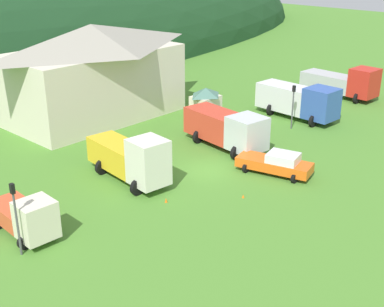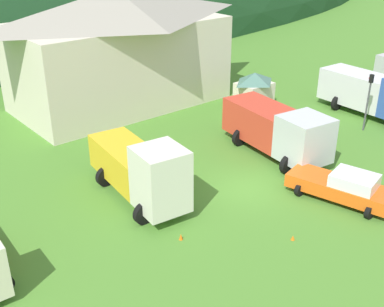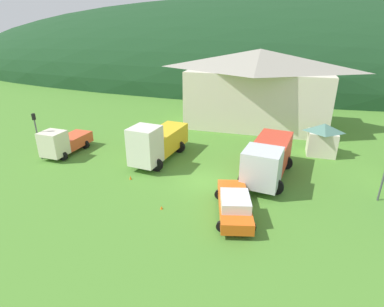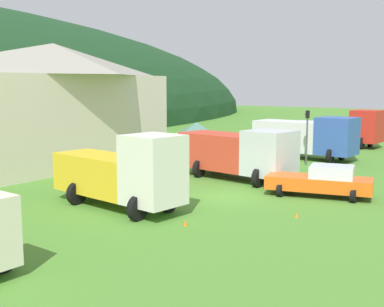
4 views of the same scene
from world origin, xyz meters
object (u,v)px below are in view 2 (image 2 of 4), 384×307
at_px(depot_building, 118,47).
at_px(traffic_light_east, 368,97).
at_px(play_shed_cream, 254,91).
at_px(box_truck_blue, 376,92).
at_px(traffic_cone_near_pickup, 181,240).
at_px(service_pickup_orange, 343,187).
at_px(heavy_rig_striped, 141,170).
at_px(traffic_cone_mid_row, 293,240).
at_px(tow_truck_silver, 278,128).

xyz_separation_m(depot_building, traffic_light_east, (9.80, -15.48, -2.06)).
bearing_deg(play_shed_cream, box_truck_blue, -46.97).
relative_size(depot_building, traffic_cone_near_pickup, 27.83).
relative_size(service_pickup_orange, traffic_cone_near_pickup, 9.34).
bearing_deg(heavy_rig_striped, traffic_cone_mid_row, 30.48).
bearing_deg(service_pickup_orange, depot_building, 168.07).
bearing_deg(box_truck_blue, depot_building, -134.79).
bearing_deg(traffic_cone_mid_row, heavy_rig_striped, 113.75).
xyz_separation_m(play_shed_cream, heavy_rig_striped, (-13.99, -5.48, 0.22)).
height_order(depot_building, traffic_cone_mid_row, depot_building).
bearing_deg(depot_building, box_truck_blue, -48.35).
bearing_deg(heavy_rig_striped, traffic_cone_near_pickup, -2.85).
xyz_separation_m(box_truck_blue, service_pickup_orange, (-12.19, -5.70, -0.99)).
bearing_deg(traffic_light_east, traffic_cone_mid_row, -159.52).
xyz_separation_m(traffic_light_east, traffic_cone_near_pickup, (-17.72, -1.91, -2.45)).
bearing_deg(traffic_light_east, heavy_rig_striped, 173.00).
bearing_deg(play_shed_cream, heavy_rig_striped, -158.61).
bearing_deg(tow_truck_silver, heavy_rig_striped, -86.62).
relative_size(box_truck_blue, service_pickup_orange, 1.44).
bearing_deg(traffic_cone_mid_row, traffic_cone_near_pickup, 139.87).
xyz_separation_m(tow_truck_silver, traffic_cone_near_pickup, (-10.14, -3.21, -1.73)).
relative_size(play_shed_cream, traffic_cone_near_pickup, 4.93).
distance_m(box_truck_blue, traffic_light_east, 3.23).
bearing_deg(traffic_cone_near_pickup, depot_building, 65.50).
distance_m(tow_truck_silver, traffic_cone_near_pickup, 10.78).
xyz_separation_m(heavy_rig_striped, box_truck_blue, (20.01, -0.97, 0.06)).
xyz_separation_m(heavy_rig_striped, traffic_cone_near_pickup, (-0.68, -4.00, -1.76)).
relative_size(traffic_cone_near_pickup, traffic_cone_mid_row, 1.33).
bearing_deg(depot_building, traffic_cone_near_pickup, -114.50).
height_order(play_shed_cream, traffic_cone_mid_row, play_shed_cream).
distance_m(traffic_light_east, traffic_cone_near_pickup, 17.99).
relative_size(traffic_light_east, traffic_cone_near_pickup, 6.54).
bearing_deg(play_shed_cream, depot_building, 130.48).
bearing_deg(traffic_light_east, traffic_cone_near_pickup, -173.85).
bearing_deg(depot_building, tow_truck_silver, -81.11).
bearing_deg(box_truck_blue, traffic_light_east, -65.67).
bearing_deg(heavy_rig_striped, service_pickup_orange, 56.30).
distance_m(depot_building, tow_truck_silver, 14.61).
relative_size(heavy_rig_striped, box_truck_blue, 0.92).
relative_size(depot_building, play_shed_cream, 5.65).
xyz_separation_m(depot_building, traffic_cone_mid_row, (-4.05, -20.65, -4.51)).
height_order(heavy_rig_striped, traffic_cone_mid_row, heavy_rig_striped).
bearing_deg(depot_building, play_shed_cream, -49.52).
relative_size(heavy_rig_striped, service_pickup_orange, 1.33).
bearing_deg(traffic_cone_near_pickup, heavy_rig_striped, 80.42).
distance_m(traffic_cone_near_pickup, traffic_cone_mid_row, 5.06).
distance_m(depot_building, heavy_rig_striped, 15.47).
height_order(traffic_cone_near_pickup, traffic_cone_mid_row, traffic_cone_near_pickup).
relative_size(tow_truck_silver, traffic_cone_near_pickup, 12.93).
relative_size(heavy_rig_striped, tow_truck_silver, 0.96).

